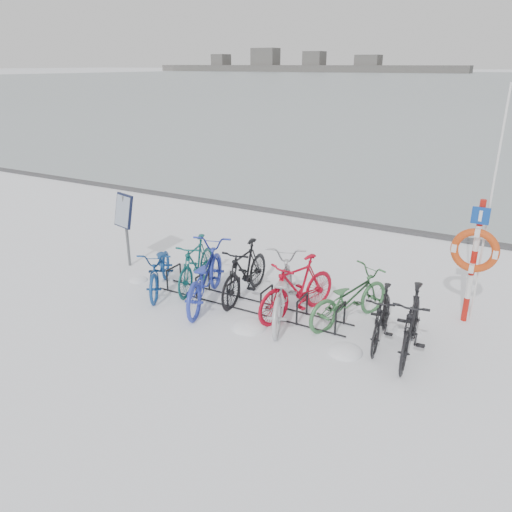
% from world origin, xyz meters
% --- Properties ---
extents(ground, '(900.00, 900.00, 0.00)m').
position_xyz_m(ground, '(0.00, 0.00, 0.00)').
color(ground, white).
rests_on(ground, ground).
extents(quay_edge, '(400.00, 0.25, 0.10)m').
position_xyz_m(quay_edge, '(0.00, 5.90, 0.05)').
color(quay_edge, '#3F3F42').
rests_on(quay_edge, ground).
extents(bike_rack, '(4.00, 0.48, 0.46)m').
position_xyz_m(bike_rack, '(0.00, 0.00, 0.18)').
color(bike_rack, black).
rests_on(bike_rack, ground).
extents(info_board, '(0.59, 0.35, 1.67)m').
position_xyz_m(info_board, '(-3.43, 0.41, 1.21)').
color(info_board, '#595B5E').
rests_on(info_board, ground).
extents(lifebuoy_station, '(0.78, 0.22, 4.06)m').
position_xyz_m(lifebuoy_station, '(3.64, 1.35, 1.36)').
color(lifebuoy_station, '#B4160E').
rests_on(lifebuoy_station, ground).
extents(shoreline, '(180.00, 12.00, 9.50)m').
position_xyz_m(shoreline, '(-122.02, 260.00, 2.79)').
color(shoreline, '#474747').
rests_on(shoreline, ground).
extents(bike_0, '(1.46, 1.93, 0.97)m').
position_xyz_m(bike_0, '(-1.97, -0.21, 0.49)').
color(bike_0, navy).
rests_on(bike_0, ground).
extents(bike_1, '(0.88, 1.84, 1.07)m').
position_xyz_m(bike_1, '(-1.42, 0.27, 0.53)').
color(bike_1, '#125655').
rests_on(bike_1, ground).
extents(bike_2, '(1.43, 2.34, 1.16)m').
position_xyz_m(bike_2, '(-0.86, -0.23, 0.58)').
color(bike_2, '#2839B0').
rests_on(bike_2, ground).
extents(bike_3, '(0.65, 1.93, 1.14)m').
position_xyz_m(bike_3, '(-0.30, 0.34, 0.57)').
color(bike_3, black).
rests_on(bike_3, ground).
extents(bike_4, '(1.45, 2.32, 1.15)m').
position_xyz_m(bike_4, '(0.69, -0.07, 0.57)').
color(bike_4, '#B8BBC0').
rests_on(bike_4, ground).
extents(bike_5, '(1.14, 1.96, 1.14)m').
position_xyz_m(bike_5, '(0.91, 0.15, 0.57)').
color(bike_5, '#B6091F').
rests_on(bike_5, ground).
extents(bike_6, '(1.38, 2.00, 1.00)m').
position_xyz_m(bike_6, '(1.82, 0.37, 0.50)').
color(bike_6, '#376E3F').
rests_on(bike_6, ground).
extents(bike_7, '(0.61, 1.63, 0.96)m').
position_xyz_m(bike_7, '(2.51, -0.02, 0.48)').
color(bike_7, black).
rests_on(bike_7, ground).
extents(bike_8, '(0.69, 1.91, 1.13)m').
position_xyz_m(bike_8, '(3.02, -0.18, 0.56)').
color(bike_8, black).
rests_on(bike_8, ground).
extents(snow_drifts, '(5.95, 2.00, 0.22)m').
position_xyz_m(snow_drifts, '(1.12, -0.19, 0.00)').
color(snow_drifts, white).
rests_on(snow_drifts, ground).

